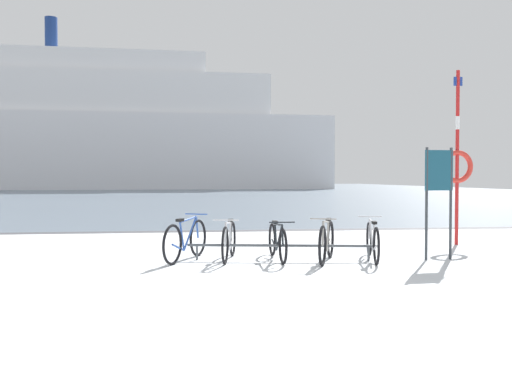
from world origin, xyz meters
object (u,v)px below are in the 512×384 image
Objects in this scene: bicycle_2 at (277,242)px; bicycle_3 at (327,241)px; bicycle_4 at (373,241)px; rescue_post at (457,162)px; ferry_ship at (116,133)px; bicycle_0 at (186,240)px; bicycle_1 at (229,241)px; info_sign at (439,183)px.

bicycle_3 is at bearing -21.64° from bicycle_2.
rescue_post reaches higher than bicycle_4.
rescue_post is (2.68, 2.00, 1.53)m from bicycle_4.
ferry_ship is at bearing 101.28° from bicycle_3.
bicycle_0 is 0.97× the size of bicycle_4.
ferry_ship reaches higher than bicycle_3.
info_sign is at bearing -6.20° from bicycle_1.
bicycle_1 is 0.95× the size of bicycle_4.
info_sign is 0.04× the size of ferry_ship.
info_sign is at bearing -6.72° from bicycle_2.
bicycle_2 is 0.99× the size of bicycle_4.
info_sign is (2.99, -0.35, 1.09)m from bicycle_2.
bicycle_0 is 63.06m from ferry_ship.
ferry_ship reaches higher than bicycle_0.
bicycle_0 is 1.05× the size of bicycle_3.
info_sign reaches higher than bicycle_1.
bicycle_0 is 0.42× the size of rescue_post.
bicycle_2 is 1.08× the size of bicycle_3.
bicycle_0 is 3.46m from bicycle_4.
ferry_ship is at bearing 103.15° from info_sign.
bicycle_1 is 63.26m from ferry_ship.
bicycle_1 is at bearing 166.87° from bicycle_3.
bicycle_3 reaches higher than bicycle_1.
bicycle_1 is 4.05m from info_sign.
ferry_ship reaches higher than bicycle_4.
bicycle_2 is 1.76m from bicycle_4.
bicycle_0 is 4.82m from info_sign.
bicycle_0 is 6.50m from rescue_post.
info_sign is at bearing -76.85° from ferry_ship.
bicycle_3 is 0.40× the size of rescue_post.
ferry_ship is (-14.57, 62.37, 5.97)m from info_sign.
bicycle_2 is (1.69, -0.14, -0.04)m from bicycle_0.
bicycle_1 is at bearing -80.21° from ferry_ship.
rescue_post is at bearing 36.68° from bicycle_4.
rescue_post is at bearing 21.31° from bicycle_2.
bicycle_0 is at bearing -80.92° from ferry_ship.
info_sign is at bearing -0.35° from bicycle_3.
rescue_post reaches higher than bicycle_1.
rescue_post is (3.57, 2.06, 1.51)m from bicycle_3.
bicycle_2 is at bearing -79.42° from ferry_ship.
bicycle_2 is 3.20m from info_sign.
bicycle_1 is 1.80m from bicycle_3.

